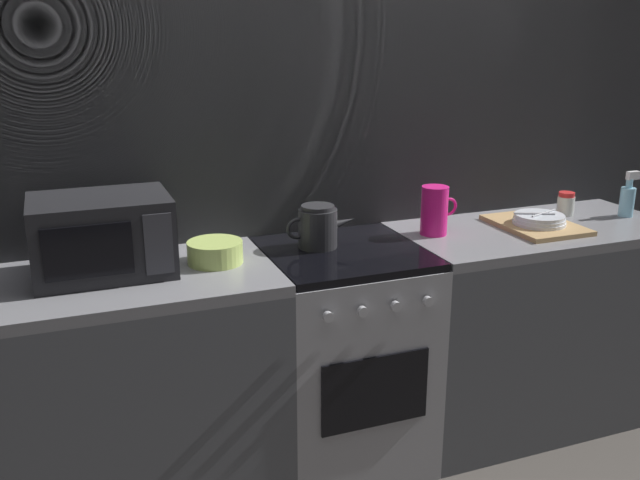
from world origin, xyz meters
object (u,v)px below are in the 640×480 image
Objects in this scene: spice_jar at (566,204)px; dish_pile at (537,222)px; pitcher at (435,210)px; stove_unit at (343,357)px; microwave at (102,235)px; kettle at (318,227)px; spray_bottle at (628,199)px; mixing_bowl at (215,252)px.

dish_pile is at bearing -152.82° from spice_jar.
spice_jar is at bearing 27.18° from dish_pile.
stove_unit is at bearing -171.60° from pitcher.
pitcher is (1.30, 0.00, -0.03)m from microwave.
kettle is 1.46m from spray_bottle.
spray_bottle is (0.49, 0.01, 0.06)m from dish_pile.
microwave is at bearing -179.92° from pitcher.
mixing_bowl is 1.90× the size of spice_jar.
spice_jar is at bearing 5.83° from stove_unit.
spray_bottle is at bearing -1.61° from microwave.
pitcher is 0.50× the size of dish_pile.
pitcher is at bearing 176.08° from spray_bottle.
kettle is at bearing 179.09° from pitcher.
stove_unit is 8.57× the size of spice_jar.
kettle reaches higher than stove_unit.
stove_unit is 0.70m from pitcher.
kettle is at bearing 0.71° from microwave.
microwave is 4.38× the size of spice_jar.
mixing_bowl is at bearing -174.28° from kettle.
microwave reaches higher than pitcher.
stove_unit is 2.25× the size of dish_pile.
stove_unit is at bearing 179.91° from spray_bottle.
mixing_bowl is at bearing 176.57° from stove_unit.
stove_unit is 1.47m from spray_bottle.
microwave is at bearing 175.99° from stove_unit.
dish_pile is at bearing -5.07° from kettle.
microwave is 1.30m from pitcher.
dish_pile is at bearing -0.92° from stove_unit.
stove_unit is 0.70m from mixing_bowl.
dish_pile is (0.88, -0.01, 0.47)m from stove_unit.
kettle is 0.71× the size of dish_pile.
microwave is at bearing 175.26° from mixing_bowl.
microwave reaches higher than kettle.
kettle is at bearing -177.89° from spice_jar.
microwave is at bearing 178.39° from spray_bottle.
spray_bottle is at bearing -3.92° from pitcher.
spray_bottle is at bearing 1.41° from dish_pile.
mixing_bowl is at bearing 178.18° from dish_pile.
mixing_bowl is (0.38, -0.03, -0.10)m from microwave.
mixing_bowl is 0.92m from pitcher.
mixing_bowl is (-0.49, 0.03, 0.49)m from stove_unit.
microwave reaches higher than spray_bottle.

